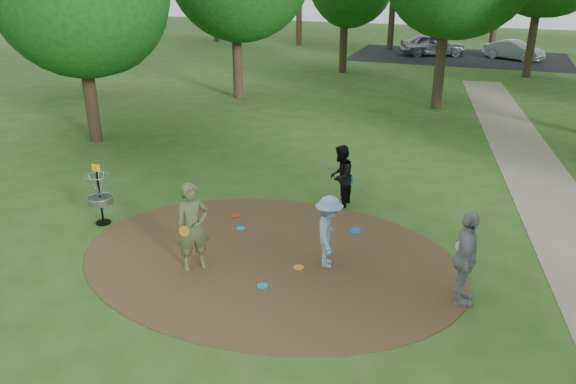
% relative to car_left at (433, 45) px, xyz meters
% --- Properties ---
extents(ground, '(100.00, 100.00, 0.00)m').
position_rel_car_left_xyz_m(ground, '(-0.22, -30.03, -0.74)').
color(ground, '#2D5119').
rests_on(ground, ground).
extents(dirt_clearing, '(8.40, 8.40, 0.02)m').
position_rel_car_left_xyz_m(dirt_clearing, '(-0.22, -30.03, -0.73)').
color(dirt_clearing, '#47301C').
rests_on(dirt_clearing, ground).
extents(parking_lot, '(14.00, 8.00, 0.01)m').
position_rel_car_left_xyz_m(parking_lot, '(1.78, -0.03, -0.73)').
color(parking_lot, black).
rests_on(parking_lot, ground).
extents(player_observer_with_disc, '(0.81, 0.80, 1.89)m').
position_rel_car_left_xyz_m(player_observer_with_disc, '(-1.56, -30.89, 0.21)').
color(player_observer_with_disc, '#5C683C').
rests_on(player_observer_with_disc, ground).
extents(player_throwing_with_disc, '(1.11, 1.12, 1.57)m').
position_rel_car_left_xyz_m(player_throwing_with_disc, '(1.04, -29.88, 0.05)').
color(player_throwing_with_disc, '#93BCDB').
rests_on(player_throwing_with_disc, ground).
extents(player_walking_with_disc, '(0.69, 0.84, 1.66)m').
position_rel_car_left_xyz_m(player_walking_with_disc, '(0.48, -26.76, 0.09)').
color(player_walking_with_disc, black).
rests_on(player_walking_with_disc, ground).
extents(player_waiting_with_disc, '(0.54, 1.12, 1.87)m').
position_rel_car_left_xyz_m(player_waiting_with_disc, '(3.77, -30.38, 0.20)').
color(player_waiting_with_disc, '#939496').
rests_on(player_waiting_with_disc, ground).
extents(disc_ground_cyan, '(0.22, 0.22, 0.02)m').
position_rel_car_left_xyz_m(disc_ground_cyan, '(-1.40, -28.93, -0.71)').
color(disc_ground_cyan, '#189BC4').
rests_on(disc_ground_cyan, dirt_clearing).
extents(disc_ground_blue, '(0.22, 0.22, 0.02)m').
position_rel_car_left_xyz_m(disc_ground_blue, '(0.05, -31.14, -0.71)').
color(disc_ground_blue, '#0C92DA').
rests_on(disc_ground_blue, dirt_clearing).
extents(disc_ground_red, '(0.22, 0.22, 0.02)m').
position_rel_car_left_xyz_m(disc_ground_red, '(-1.82, -28.32, -0.71)').
color(disc_ground_red, red).
rests_on(disc_ground_red, dirt_clearing).
extents(car_left, '(4.66, 3.10, 1.47)m').
position_rel_car_left_xyz_m(car_left, '(0.00, 0.00, 0.00)').
color(car_left, '#999AA0').
rests_on(car_left, ground).
extents(car_right, '(3.94, 2.86, 1.24)m').
position_rel_car_left_xyz_m(car_right, '(5.17, -0.03, -0.12)').
color(car_right, '#A6A7AE').
rests_on(car_right, ground).
extents(disc_ground_orange, '(0.22, 0.22, 0.02)m').
position_rel_car_left_xyz_m(disc_ground_orange, '(0.51, -30.23, -0.71)').
color(disc_ground_orange, orange).
rests_on(disc_ground_orange, dirt_clearing).
extents(disc_golf_basket, '(0.63, 0.63, 1.54)m').
position_rel_car_left_xyz_m(disc_golf_basket, '(-4.72, -29.73, 0.14)').
color(disc_golf_basket, black).
rests_on(disc_golf_basket, ground).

